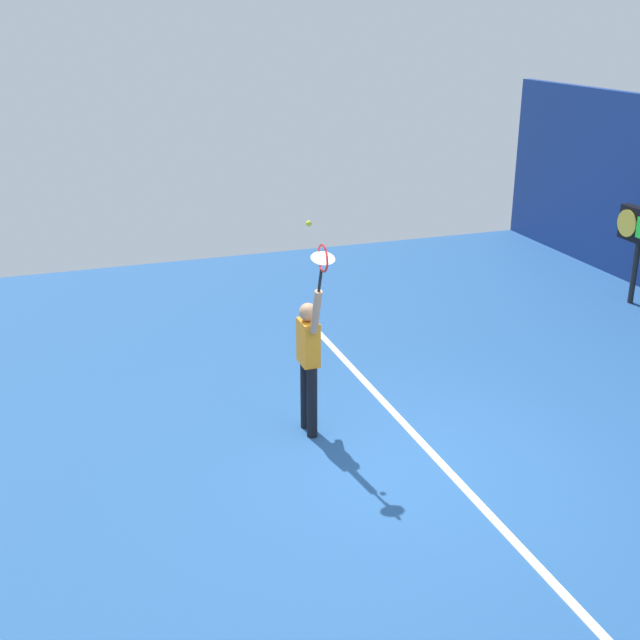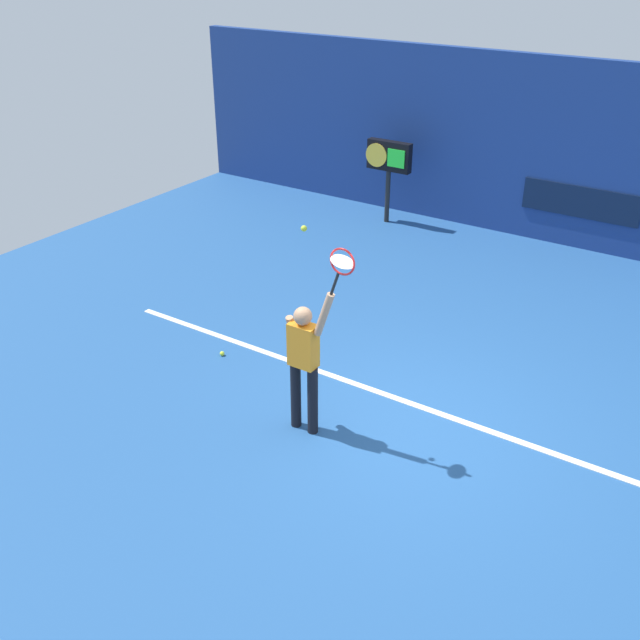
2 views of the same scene
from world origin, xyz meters
The scene contains 9 objects.
ground_plane centered at (0.00, 0.00, 0.00)m, with size 18.00×18.00×0.00m, color #23518C.
back_wall centered at (0.00, 7.08, 1.74)m, with size 18.00×0.20×3.49m, color navy.
sponsor_banner_center centered at (0.00, 6.96, 0.92)m, with size 2.20×0.03×0.60m, color #0C1933.
court_baseline centered at (0.00, 0.45, 0.01)m, with size 10.00×0.10×0.01m, color white.
tennis_player centered at (-1.05, -0.74, 1.01)m, with size 0.67×0.31×1.98m.
tennis_racket centered at (-0.55, -0.75, 2.35)m, with size 0.40×0.27×0.63m.
tennis_ball centered at (-1.03, -0.74, 2.65)m, with size 0.07×0.07×0.07m, color #CCE033.
scoreboard_clock centered at (-3.73, 6.22, 1.33)m, with size 0.96×0.20×1.71m.
spare_ball centered at (-3.05, 0.04, 0.03)m, with size 0.07×0.07×0.07m, color #CCE033.
Camera 2 is at (3.20, -6.85, 5.51)m, focal length 41.24 mm.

